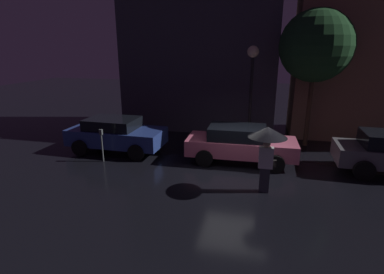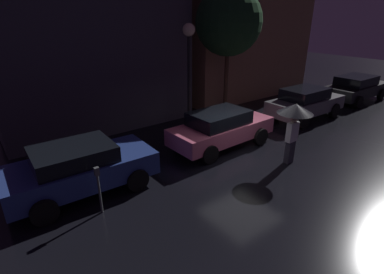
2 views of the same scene
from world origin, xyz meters
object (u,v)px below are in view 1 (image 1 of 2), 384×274
at_px(parked_car_pink, 240,143).
at_px(parking_meter, 102,142).
at_px(parked_car_blue, 116,134).
at_px(pedestrian_with_umbrella, 267,140).
at_px(street_lamp_near, 252,71).

bearing_deg(parked_car_pink, parking_meter, -168.35).
bearing_deg(parked_car_blue, parked_car_pink, 0.71).
bearing_deg(parking_meter, parked_car_blue, 91.92).
bearing_deg(parked_car_pink, parked_car_blue, 177.91).
distance_m(parked_car_blue, parked_car_pink, 5.41).
relative_size(pedestrian_with_umbrella, street_lamp_near, 0.48).
height_order(pedestrian_with_umbrella, street_lamp_near, street_lamp_near).
xyz_separation_m(parking_meter, street_lamp_near, (5.59, 3.62, 2.61)).
xyz_separation_m(pedestrian_with_umbrella, street_lamp_near, (-0.75, 4.85, 1.69)).
height_order(parked_car_blue, pedestrian_with_umbrella, pedestrian_with_umbrella).
bearing_deg(parked_car_blue, street_lamp_near, 23.62).
xyz_separation_m(pedestrian_with_umbrella, parking_meter, (-6.34, 1.23, -0.92)).
bearing_deg(parking_meter, pedestrian_with_umbrella, -11.02).
bearing_deg(street_lamp_near, parking_meter, -147.13).
distance_m(parked_car_blue, pedestrian_with_umbrella, 6.94).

